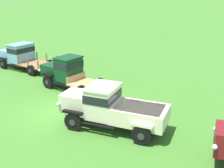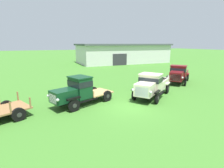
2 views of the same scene
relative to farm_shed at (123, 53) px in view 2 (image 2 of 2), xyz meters
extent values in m
plane|color=#3D7528|center=(-13.21, -27.23, -2.22)|extent=(240.00, 240.00, 0.00)
cube|color=silver|center=(0.00, 0.00, -0.20)|extent=(20.48, 9.58, 4.05)
cube|color=#474C51|center=(0.00, 0.00, 2.01)|extent=(21.08, 10.38, 0.36)
cube|color=#2D2D33|center=(-3.07, -4.83, -1.02)|extent=(3.20, 0.08, 2.40)
cylinder|color=black|center=(-20.30, -26.84, -1.82)|extent=(0.81, 0.52, 0.80)
cylinder|color=#2D2D2D|center=(-20.26, -26.95, -1.82)|extent=(0.27, 0.15, 0.28)
cylinder|color=black|center=(-21.16, -25.01, -1.82)|extent=(0.81, 0.52, 0.80)
cylinder|color=#2D2D2D|center=(-21.21, -24.91, -1.82)|extent=(0.27, 0.15, 0.28)
cube|color=olive|center=(-21.07, -26.08, -1.63)|extent=(3.11, 2.89, 0.10)
cube|color=olive|center=(-20.66, -26.96, -1.27)|extent=(0.11, 0.11, 0.63)
cube|color=olive|center=(-19.65, -26.48, -1.27)|extent=(0.11, 0.11, 0.63)
cube|color=olive|center=(-20.46, -24.74, -1.27)|extent=(0.11, 0.11, 0.63)
cylinder|color=black|center=(-17.02, -26.68, -1.79)|extent=(0.86, 0.46, 0.86)
cylinder|color=#2D2D2D|center=(-16.99, -26.76, -1.79)|extent=(0.29, 0.14, 0.30)
cylinder|color=black|center=(-17.66, -25.09, -1.79)|extent=(0.86, 0.46, 0.86)
cylinder|color=#2D2D2D|center=(-17.69, -25.00, -1.79)|extent=(0.29, 0.14, 0.30)
cylinder|color=black|center=(-14.18, -25.54, -1.79)|extent=(0.86, 0.46, 0.86)
cylinder|color=#2D2D2D|center=(-14.15, -25.63, -1.79)|extent=(0.29, 0.14, 0.30)
cylinder|color=black|center=(-14.82, -23.95, -1.79)|extent=(0.86, 0.46, 0.86)
cylinder|color=#2D2D2D|center=(-14.85, -23.87, -1.79)|extent=(0.29, 0.14, 0.30)
cube|color=black|center=(-16.07, -25.37, -1.71)|extent=(4.48, 2.53, 0.12)
cube|color=#0F381E|center=(-17.57, -25.97, -1.24)|extent=(1.95, 1.71, 0.82)
cube|color=silver|center=(-18.29, -26.26, -1.28)|extent=(0.41, 0.90, 0.62)
sphere|color=silver|center=(-18.06, -26.86, -1.22)|extent=(0.20, 0.20, 0.20)
sphere|color=silver|center=(-18.54, -25.67, -1.22)|extent=(0.20, 0.20, 0.20)
cube|color=black|center=(-17.02, -26.68, -1.31)|extent=(1.00, 0.55, 0.12)
cube|color=black|center=(-17.66, -25.09, -1.31)|extent=(1.00, 0.55, 0.12)
cube|color=#0F381E|center=(-16.28, -25.46, -0.91)|extent=(1.63, 1.83, 1.48)
cube|color=black|center=(-16.28, -25.46, -0.58)|extent=(1.68, 1.88, 0.42)
cube|color=#0F381E|center=(-16.28, -25.46, -0.13)|extent=(1.76, 1.93, 0.08)
cube|color=black|center=(-15.87, -26.20, -1.73)|extent=(1.54, 0.73, 0.05)
cube|color=black|center=(-16.49, -24.64, -1.73)|extent=(1.54, 0.73, 0.05)
cube|color=tan|center=(-14.79, -24.86, -1.60)|extent=(2.58, 2.39, 0.10)
cube|color=tan|center=(-15.71, -25.23, -1.37)|extent=(0.68, 1.54, 0.44)
cylinder|color=black|center=(-10.92, -27.56, -1.79)|extent=(0.80, 0.64, 0.88)
cylinder|color=#2D2D2D|center=(-10.87, -27.64, -1.79)|extent=(0.26, 0.21, 0.31)
cylinder|color=black|center=(-12.02, -26.07, -1.79)|extent=(0.80, 0.64, 0.88)
cylinder|color=#2D2D2D|center=(-12.07, -26.00, -1.79)|extent=(0.26, 0.21, 0.31)
cylinder|color=black|center=(-8.25, -25.60, -1.79)|extent=(0.80, 0.64, 0.88)
cylinder|color=#2D2D2D|center=(-8.20, -25.68, -1.79)|extent=(0.26, 0.21, 0.31)
cylinder|color=black|center=(-9.35, -24.11, -1.79)|extent=(0.80, 0.64, 0.88)
cylinder|color=#2D2D2D|center=(-9.41, -24.04, -1.79)|extent=(0.26, 0.21, 0.31)
cube|color=black|center=(-10.17, -25.86, -1.71)|extent=(4.38, 3.60, 0.12)
cube|color=beige|center=(-11.64, -26.95, -1.18)|extent=(1.92, 1.89, 0.94)
cube|color=silver|center=(-12.19, -27.35, -1.22)|extent=(0.65, 0.86, 0.71)
sphere|color=silver|center=(-11.79, -27.92, -1.15)|extent=(0.20, 0.20, 0.20)
sphere|color=silver|center=(-12.61, -26.80, -1.15)|extent=(0.20, 0.20, 0.20)
cube|color=black|center=(-10.92, -27.56, -1.30)|extent=(0.93, 0.76, 0.12)
cube|color=black|center=(-12.02, -26.07, -1.30)|extent=(0.93, 0.76, 0.12)
cube|color=beige|center=(-10.57, -26.16, -0.94)|extent=(1.95, 2.04, 1.41)
cube|color=black|center=(-10.57, -26.16, -0.62)|extent=(2.01, 2.10, 0.39)
cube|color=beige|center=(-10.57, -26.16, -0.20)|extent=(2.09, 2.17, 0.08)
cube|color=black|center=(-9.94, -26.82, -1.73)|extent=(1.46, 1.13, 0.05)
cube|color=black|center=(-11.01, -25.36, -1.73)|extent=(1.46, 1.13, 0.05)
cube|color=beige|center=(-9.10, -25.07, -1.27)|extent=(2.98, 2.82, 0.74)
cube|color=black|center=(-9.10, -25.07, -0.93)|extent=(2.51, 2.38, 0.06)
cube|color=beige|center=(-8.25, -25.60, -1.30)|extent=(0.89, 0.73, 0.12)
cube|color=beige|center=(-9.35, -24.11, -1.30)|extent=(0.89, 0.73, 0.12)
cylinder|color=black|center=(-4.53, -24.09, -1.82)|extent=(0.74, 0.64, 0.82)
cylinder|color=#2D2D2D|center=(-4.47, -24.16, -1.82)|extent=(0.24, 0.20, 0.29)
cylinder|color=black|center=(-5.71, -22.63, -1.82)|extent=(0.74, 0.64, 0.82)
cylinder|color=#2D2D2D|center=(-5.77, -22.56, -1.82)|extent=(0.24, 0.20, 0.29)
cylinder|color=black|center=(-2.20, -22.20, -1.82)|extent=(0.74, 0.64, 0.82)
cylinder|color=#2D2D2D|center=(-2.14, -22.27, -1.82)|extent=(0.24, 0.20, 0.29)
cylinder|color=black|center=(-3.38, -20.74, -1.82)|extent=(0.74, 0.64, 0.82)
cylinder|color=#2D2D2D|center=(-3.44, -20.67, -1.82)|extent=(0.24, 0.20, 0.29)
cube|color=black|center=(-4.03, -22.48, -1.74)|extent=(4.06, 3.56, 0.12)
cube|color=maroon|center=(-5.30, -23.50, -1.20)|extent=(2.00, 1.97, 0.96)
cube|color=silver|center=(-5.86, -23.96, -1.25)|extent=(0.69, 0.84, 0.72)
sphere|color=silver|center=(-5.43, -24.51, -1.17)|extent=(0.20, 0.20, 0.20)
sphere|color=silver|center=(-6.31, -23.42, -1.17)|extent=(0.20, 0.20, 0.20)
cube|color=black|center=(-4.53, -24.09, -1.36)|extent=(0.86, 0.75, 0.12)
cube|color=black|center=(-5.71, -22.63, -1.36)|extent=(0.86, 0.75, 0.12)
cube|color=maroon|center=(-4.31, -22.70, -0.96)|extent=(1.83, 1.92, 1.42)
cube|color=black|center=(-4.31, -22.70, -0.64)|extent=(1.89, 1.98, 0.40)
cube|color=maroon|center=(-4.31, -22.70, -0.21)|extent=(1.96, 2.05, 0.08)
cube|color=black|center=(-3.66, -23.35, -1.76)|extent=(1.20, 1.01, 0.05)
cube|color=black|center=(-4.81, -21.93, -1.76)|extent=(1.20, 1.01, 0.05)
cube|color=maroon|center=(-3.05, -21.68, -1.33)|extent=(2.82, 2.74, 0.70)
cube|color=black|center=(-3.05, -21.68, -1.00)|extent=(2.37, 2.31, 0.06)
cube|color=maroon|center=(-2.20, -22.20, -1.36)|extent=(0.82, 0.72, 0.12)
cube|color=maroon|center=(-3.38, -20.74, -1.36)|extent=(0.82, 0.72, 0.12)
camera|label=1|loc=(0.04, -32.08, 4.24)|focal=45.00mm
camera|label=2|loc=(-19.05, -37.81, 2.24)|focal=28.00mm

